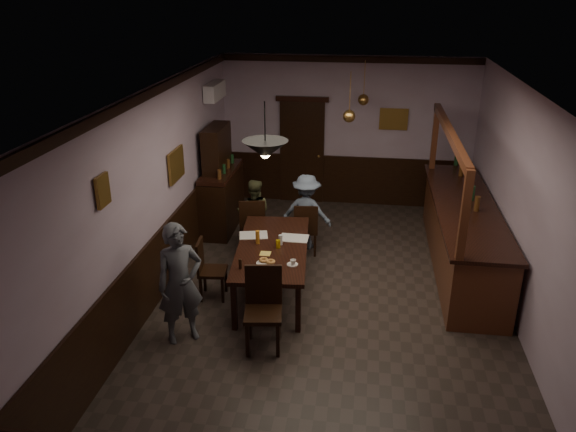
% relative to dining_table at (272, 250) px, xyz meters
% --- Properties ---
extents(room, '(5.01, 8.01, 3.01)m').
position_rel_dining_table_xyz_m(room, '(0.87, -0.14, 0.81)').
color(room, '#2D2621').
rests_on(room, ground).
extents(dining_table, '(1.18, 2.28, 0.75)m').
position_rel_dining_table_xyz_m(dining_table, '(0.00, 0.00, 0.00)').
color(dining_table, black).
rests_on(dining_table, ground).
extents(chair_far_left, '(0.50, 0.50, 0.99)m').
position_rel_dining_table_xyz_m(chair_far_left, '(-0.55, 1.23, -0.14)').
color(chair_far_left, black).
rests_on(chair_far_left, ground).
extents(chair_far_right, '(0.43, 0.43, 0.91)m').
position_rel_dining_table_xyz_m(chair_far_right, '(0.34, 1.31, -0.19)').
color(chair_far_right, black).
rests_on(chair_far_right, ground).
extents(chair_near, '(0.52, 0.52, 1.06)m').
position_rel_dining_table_xyz_m(chair_near, '(0.11, -1.31, -0.10)').
color(chair_near, black).
rests_on(chair_near, ground).
extents(chair_side, '(0.42, 0.42, 0.90)m').
position_rel_dining_table_xyz_m(chair_side, '(-0.90, -0.28, -0.19)').
color(chair_side, black).
rests_on(chair_side, ground).
extents(person_standing, '(0.70, 0.65, 1.61)m').
position_rel_dining_table_xyz_m(person_standing, '(-0.94, -1.33, 0.12)').
color(person_standing, '#4D5158').
rests_on(person_standing, ground).
extents(person_seated_left, '(0.64, 0.52, 1.22)m').
position_rel_dining_table_xyz_m(person_seated_left, '(-0.58, 1.51, -0.08)').
color(person_seated_left, brown).
rests_on(person_seated_left, ground).
extents(person_seated_right, '(0.91, 0.59, 1.32)m').
position_rel_dining_table_xyz_m(person_seated_right, '(0.32, 1.58, -0.02)').
color(person_seated_right, slate).
rests_on(person_seated_right, ground).
extents(newspaper_left, '(0.48, 0.39, 0.01)m').
position_rel_dining_table_xyz_m(newspaper_left, '(-0.34, 0.32, 0.07)').
color(newspaper_left, silver).
rests_on(newspaper_left, dining_table).
extents(newspaper_right, '(0.43, 0.31, 0.01)m').
position_rel_dining_table_xyz_m(newspaper_right, '(0.28, 0.31, 0.07)').
color(newspaper_right, silver).
rests_on(newspaper_right, dining_table).
extents(napkin, '(0.16, 0.16, 0.00)m').
position_rel_dining_table_xyz_m(napkin, '(-0.06, -0.26, 0.07)').
color(napkin, '#E2C453').
rests_on(napkin, dining_table).
extents(saucer, '(0.15, 0.15, 0.01)m').
position_rel_dining_table_xyz_m(saucer, '(0.37, -0.54, 0.07)').
color(saucer, white).
rests_on(saucer, dining_table).
extents(coffee_cup, '(0.09, 0.09, 0.07)m').
position_rel_dining_table_xyz_m(coffee_cup, '(0.38, -0.56, 0.11)').
color(coffee_cup, white).
rests_on(coffee_cup, saucer).
extents(pastry_plate, '(0.22, 0.22, 0.01)m').
position_rel_dining_table_xyz_m(pastry_plate, '(-0.02, -0.56, 0.07)').
color(pastry_plate, white).
rests_on(pastry_plate, dining_table).
extents(pastry_ring_a, '(0.13, 0.13, 0.04)m').
position_rel_dining_table_xyz_m(pastry_ring_a, '(-0.03, -0.52, 0.10)').
color(pastry_ring_a, '#C68C47').
rests_on(pastry_ring_a, pastry_plate).
extents(pastry_ring_b, '(0.13, 0.13, 0.04)m').
position_rel_dining_table_xyz_m(pastry_ring_b, '(0.07, -0.56, 0.10)').
color(pastry_ring_b, '#C68C47').
rests_on(pastry_ring_b, pastry_plate).
extents(soda_can, '(0.07, 0.07, 0.12)m').
position_rel_dining_table_xyz_m(soda_can, '(0.09, -0.04, 0.12)').
color(soda_can, yellow).
rests_on(soda_can, dining_table).
extents(beer_glass, '(0.06, 0.06, 0.20)m').
position_rel_dining_table_xyz_m(beer_glass, '(-0.23, 0.06, 0.16)').
color(beer_glass, '#BF721E').
rests_on(beer_glass, dining_table).
extents(water_glass, '(0.06, 0.06, 0.15)m').
position_rel_dining_table_xyz_m(water_glass, '(0.11, 0.07, 0.14)').
color(water_glass, silver).
rests_on(water_glass, dining_table).
extents(pepper_mill, '(0.04, 0.04, 0.14)m').
position_rel_dining_table_xyz_m(pepper_mill, '(-0.31, -0.74, 0.13)').
color(pepper_mill, black).
rests_on(pepper_mill, dining_table).
extents(sideboard, '(0.52, 1.46, 1.93)m').
position_rel_dining_table_xyz_m(sideboard, '(-1.34, 2.23, 0.09)').
color(sideboard, black).
rests_on(sideboard, ground).
extents(bar_counter, '(0.94, 4.03, 2.26)m').
position_rel_dining_table_xyz_m(bar_counter, '(2.86, 1.26, -0.11)').
color(bar_counter, '#512615').
rests_on(bar_counter, ground).
extents(door_back, '(0.90, 0.06, 2.10)m').
position_rel_dining_table_xyz_m(door_back, '(-0.03, 3.81, 0.36)').
color(door_back, black).
rests_on(door_back, ground).
extents(ac_unit, '(0.20, 0.85, 0.30)m').
position_rel_dining_table_xyz_m(ac_unit, '(-1.51, 2.76, 1.76)').
color(ac_unit, white).
rests_on(ac_unit, ground).
extents(picture_left_small, '(0.04, 0.28, 0.36)m').
position_rel_dining_table_xyz_m(picture_left_small, '(-1.59, -1.74, 1.46)').
color(picture_left_small, olive).
rests_on(picture_left_small, ground).
extents(picture_left_large, '(0.04, 0.62, 0.48)m').
position_rel_dining_table_xyz_m(picture_left_large, '(-1.59, 0.66, 1.01)').
color(picture_left_large, olive).
rests_on(picture_left_large, ground).
extents(picture_back, '(0.55, 0.04, 0.42)m').
position_rel_dining_table_xyz_m(picture_back, '(1.77, 3.82, 1.11)').
color(picture_back, olive).
rests_on(picture_back, ground).
extents(pendant_iron, '(0.56, 0.56, 0.69)m').
position_rel_dining_table_xyz_m(pendant_iron, '(0.07, -0.80, 1.74)').
color(pendant_iron, black).
rests_on(pendant_iron, ground).
extents(pendant_brass_mid, '(0.20, 0.20, 0.81)m').
position_rel_dining_table_xyz_m(pendant_brass_mid, '(0.97, 1.71, 1.61)').
color(pendant_brass_mid, '#BF8C3F').
rests_on(pendant_brass_mid, ground).
extents(pendant_brass_far, '(0.20, 0.20, 0.81)m').
position_rel_dining_table_xyz_m(pendant_brass_far, '(1.17, 3.10, 1.61)').
color(pendant_brass_far, '#BF8C3F').
rests_on(pendant_brass_far, ground).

